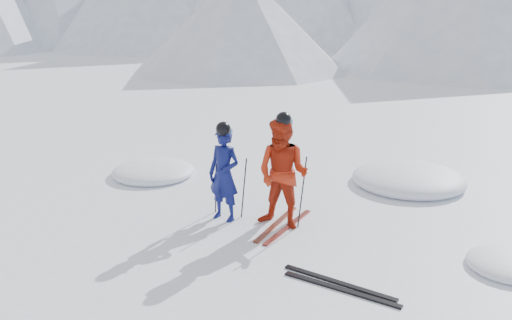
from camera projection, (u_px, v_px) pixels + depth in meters
The scene contains 12 objects.
ground at pixel (328, 251), 8.48m from camera, with size 160.00×160.00×0.00m, color white.
skier_blue at pixel (224, 174), 9.50m from camera, with size 0.61×0.40×1.68m, color #0E1455.
skier_red at pixel (283, 174), 9.16m from camera, with size 0.93×0.72×1.91m, color #B2250E.
pole_blue_left at pixel (216, 184), 9.86m from camera, with size 0.02×0.02×1.12m, color black.
pole_blue_right at pixel (244, 188), 9.65m from camera, with size 0.02×0.02×1.12m, color black.
pole_red_left at pixel (275, 184), 9.61m from camera, with size 0.02×0.02×1.28m, color black.
pole_red_right at pixel (302, 192), 9.21m from camera, with size 0.02×0.02×1.28m, color black.
ski_worn_left at pixel (276, 224), 9.49m from camera, with size 0.09×1.70×0.03m, color black.
ski_worn_right at pixel (288, 227), 9.36m from camera, with size 0.09×1.70×0.03m, color black.
ski_loose_a at pixel (339, 283), 7.50m from camera, with size 0.09×1.70×0.03m, color black.
ski_loose_b at pixel (341, 289), 7.33m from camera, with size 0.09×1.70×0.03m, color black.
snow_lumps at pixel (337, 186), 11.45m from camera, with size 9.00×4.76×0.53m.
Camera 1 is at (3.26, -7.10, 3.77)m, focal length 38.00 mm.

